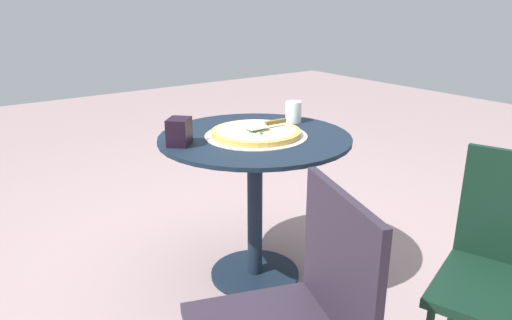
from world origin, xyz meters
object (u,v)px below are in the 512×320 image
object	(u,v)px
patio_table	(255,174)
napkin_dispenser	(179,132)
drinking_cup	(293,112)
pizza_on_tray	(256,133)
patio_chair_far	(295,317)
pizza_server	(266,124)
patio_chair_near	(511,267)

from	to	relation	value
patio_table	napkin_dispenser	distance (m)	0.42
patio_table	drinking_cup	distance (m)	0.39
pizza_on_tray	patio_chair_far	size ratio (longest dim) A/B	0.54
patio_table	pizza_server	world-z (taller)	pizza_server
drinking_cup	patio_chair_near	size ratio (longest dim) A/B	0.12
patio_chair_near	patio_chair_far	xyz separation A→B (m)	(-0.71, 0.21, 0.01)
patio_table	pizza_on_tray	world-z (taller)	pizza_on_tray
pizza_on_tray	drinking_cup	distance (m)	0.32
napkin_dispenser	patio_table	bearing A→B (deg)	122.49
patio_table	napkin_dispenser	xyz separation A→B (m)	(-0.34, 0.07, 0.24)
patio_chair_near	patio_table	bearing A→B (deg)	101.02
pizza_on_tray	napkin_dispenser	distance (m)	0.35
drinking_cup	patio_chair_far	xyz separation A→B (m)	(-0.80, -0.95, -0.26)
napkin_dispenser	patio_chair_near	xyz separation A→B (m)	(0.54, -1.15, -0.27)
drinking_cup	patio_chair_near	distance (m)	1.19
pizza_server	pizza_on_tray	bearing A→B (deg)	165.71
pizza_on_tray	napkin_dispenser	bearing A→B (deg)	166.37
pizza_on_tray	drinking_cup	world-z (taller)	drinking_cup
patio_table	pizza_on_tray	xyz separation A→B (m)	(-0.00, -0.01, 0.20)
patio_chair_near	patio_chair_far	bearing A→B (deg)	163.73
patio_table	pizza_on_tray	distance (m)	0.20
napkin_dispenser	patio_chair_near	world-z (taller)	patio_chair_near
patio_table	drinking_cup	size ratio (longest dim) A/B	8.42
pizza_on_tray	pizza_server	distance (m)	0.06
patio_table	patio_chair_far	world-z (taller)	patio_chair_far
patio_table	napkin_dispenser	size ratio (longest dim) A/B	7.65
drinking_cup	patio_chair_near	world-z (taller)	patio_chair_near
patio_chair_far	patio_chair_near	bearing A→B (deg)	-16.27
drinking_cup	pizza_on_tray	bearing A→B (deg)	-162.21
pizza_on_tray	patio_chair_near	xyz separation A→B (m)	(0.21, -1.06, -0.23)
drinking_cup	napkin_dispenser	bearing A→B (deg)	-178.68
drinking_cup	patio_chair_far	world-z (taller)	patio_chair_far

